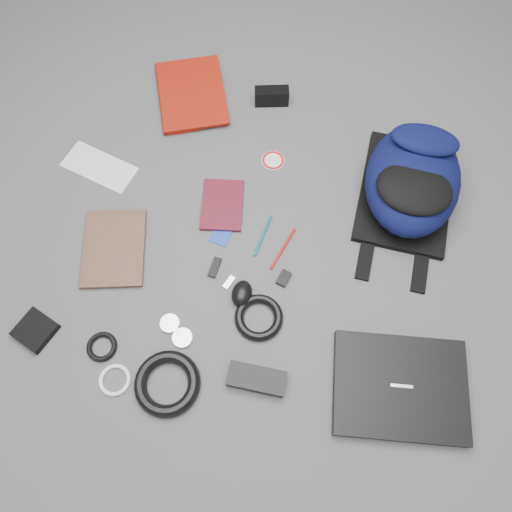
% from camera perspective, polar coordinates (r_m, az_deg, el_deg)
% --- Properties ---
extents(ground, '(4.00, 4.00, 0.00)m').
position_cam_1_polar(ground, '(1.39, 0.00, -0.32)').
color(ground, '#4F4F51').
rests_on(ground, ground).
extents(backpack, '(0.29, 0.41, 0.17)m').
position_cam_1_polar(backpack, '(1.48, 17.47, 8.36)').
color(backpack, black).
rests_on(backpack, ground).
extents(laptop, '(0.37, 0.31, 0.03)m').
position_cam_1_polar(laptop, '(1.33, 16.12, -14.19)').
color(laptop, black).
rests_on(laptop, ground).
extents(textbook_red, '(0.31, 0.34, 0.03)m').
position_cam_1_polar(textbook_red, '(1.70, -11.04, 17.21)').
color(textbook_red, maroon).
rests_on(textbook_red, ground).
extents(comic_book, '(0.23, 0.28, 0.02)m').
position_cam_1_polar(comic_book, '(1.48, -19.12, 0.72)').
color(comic_book, '#A35B0B').
rests_on(comic_book, ground).
extents(envelope, '(0.24, 0.15, 0.00)m').
position_cam_1_polar(envelope, '(1.61, -17.47, 9.68)').
color(envelope, silver).
rests_on(envelope, ground).
extents(dvd_case, '(0.15, 0.19, 0.01)m').
position_cam_1_polar(dvd_case, '(1.46, -3.88, 5.83)').
color(dvd_case, '#410C17').
rests_on(dvd_case, ground).
extents(compact_camera, '(0.11, 0.07, 0.06)m').
position_cam_1_polar(compact_camera, '(1.66, 1.81, 17.78)').
color(compact_camera, black).
rests_on(compact_camera, ground).
extents(sticker_disc, '(0.08, 0.08, 0.00)m').
position_cam_1_polar(sticker_disc, '(1.55, 1.96, 10.86)').
color(sticker_disc, white).
rests_on(sticker_disc, ground).
extents(pen_teal, '(0.02, 0.14, 0.01)m').
position_cam_1_polar(pen_teal, '(1.42, 0.81, 2.37)').
color(pen_teal, '#0B5468').
rests_on(pen_teal, ground).
extents(pen_red, '(0.04, 0.14, 0.01)m').
position_cam_1_polar(pen_red, '(1.40, 3.11, 0.86)').
color(pen_red, '#B60E10').
rests_on(pen_red, ground).
extents(id_badge, '(0.06, 0.09, 0.00)m').
position_cam_1_polar(id_badge, '(1.43, -3.88, 2.77)').
color(id_badge, '#163DA7').
rests_on(id_badge, ground).
extents(usb_black, '(0.02, 0.06, 0.01)m').
position_cam_1_polar(usb_black, '(1.38, -4.73, -1.30)').
color(usb_black, black).
rests_on(usb_black, ground).
extents(usb_silver, '(0.03, 0.04, 0.01)m').
position_cam_1_polar(usb_silver, '(1.37, -3.11, -3.04)').
color(usb_silver, '#BCBCBE').
rests_on(usb_silver, ground).
extents(key_fob, '(0.04, 0.05, 0.01)m').
position_cam_1_polar(key_fob, '(1.37, 3.19, -2.56)').
color(key_fob, black).
rests_on(key_fob, ground).
extents(mouse, '(0.06, 0.08, 0.04)m').
position_cam_1_polar(mouse, '(1.34, -1.64, -4.32)').
color(mouse, black).
rests_on(mouse, ground).
extents(headphone_left, '(0.07, 0.07, 0.01)m').
position_cam_1_polar(headphone_left, '(1.35, -9.82, -7.61)').
color(headphone_left, silver).
rests_on(headphone_left, ground).
extents(headphone_right, '(0.06, 0.06, 0.01)m').
position_cam_1_polar(headphone_right, '(1.33, -8.41, -9.25)').
color(headphone_right, silver).
rests_on(headphone_right, ground).
extents(cable_coil, '(0.16, 0.16, 0.03)m').
position_cam_1_polar(cable_coil, '(1.32, 0.32, -7.04)').
color(cable_coil, black).
rests_on(cable_coil, ground).
extents(power_brick, '(0.15, 0.07, 0.04)m').
position_cam_1_polar(power_brick, '(1.28, 0.09, -13.88)').
color(power_brick, black).
rests_on(power_brick, ground).
extents(power_cord_coil, '(0.17, 0.17, 0.03)m').
position_cam_1_polar(power_cord_coil, '(1.30, -10.10, -14.15)').
color(power_cord_coil, black).
rests_on(power_cord_coil, ground).
extents(pouch, '(0.11, 0.11, 0.02)m').
position_cam_1_polar(pouch, '(1.44, -23.91, -7.76)').
color(pouch, black).
rests_on(pouch, ground).
extents(earbud_coil, '(0.08, 0.08, 0.01)m').
position_cam_1_polar(earbud_coil, '(1.37, -17.20, -9.87)').
color(earbud_coil, black).
rests_on(earbud_coil, ground).
extents(white_cable_coil, '(0.10, 0.10, 0.01)m').
position_cam_1_polar(white_cable_coil, '(1.35, -15.85, -13.47)').
color(white_cable_coil, white).
rests_on(white_cable_coil, ground).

